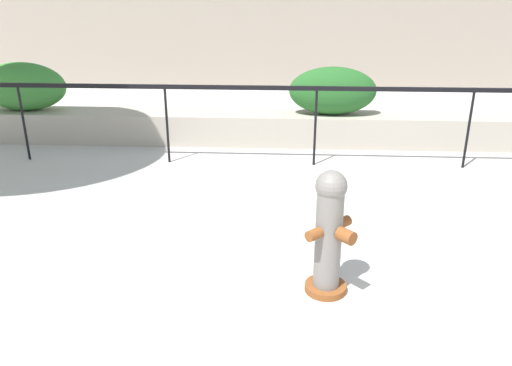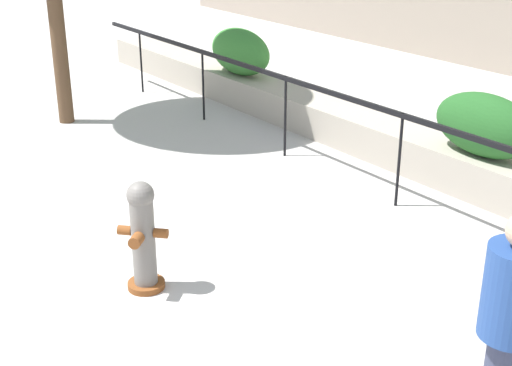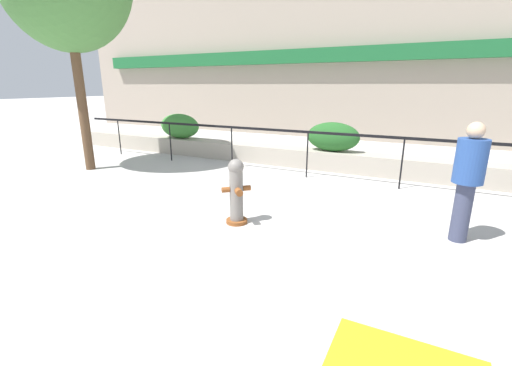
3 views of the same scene
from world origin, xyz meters
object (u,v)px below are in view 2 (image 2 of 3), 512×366
(hedge_bush_0, at_px, (240,51))
(fire_hydrant, at_px, (143,235))
(hedge_bush_1, at_px, (485,125))
(pedestrian, at_px, (511,320))

(hedge_bush_0, distance_m, fire_hydrant, 6.50)
(hedge_bush_1, xyz_separation_m, pedestrian, (2.84, -3.49, 0.10))
(hedge_bush_0, distance_m, hedge_bush_1, 5.14)
(hedge_bush_0, height_order, pedestrian, pedestrian)
(hedge_bush_1, height_order, pedestrian, pedestrian)
(hedge_bush_0, height_order, fire_hydrant, hedge_bush_0)
(pedestrian, bearing_deg, hedge_bush_0, 156.36)
(pedestrian, bearing_deg, fire_hydrant, -164.10)
(hedge_bush_1, height_order, fire_hydrant, hedge_bush_1)
(hedge_bush_1, relative_size, pedestrian, 0.81)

